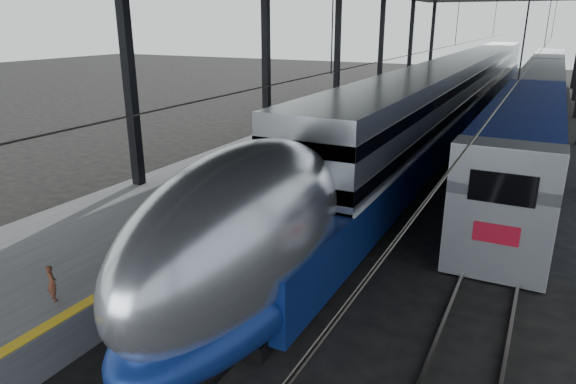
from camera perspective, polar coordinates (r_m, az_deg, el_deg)
The scene contains 7 objects.
ground at distance 13.82m, azimuth -11.98°, elevation -11.96°, with size 160.00×160.00×0.00m, color black.
platform at distance 31.85m, azimuth 5.76°, elevation 6.76°, with size 6.00×80.00×1.00m, color #4C4C4F.
yellow_strip at distance 30.87m, azimuth 10.67°, elevation 7.12°, with size 0.30×80.00×0.01m, color gold.
rails at distance 30.06m, azimuth 20.10°, elevation 4.20°, with size 6.52×80.00×0.16m.
tgv_train at distance 37.39m, azimuth 18.22°, elevation 10.19°, with size 3.16×65.20×4.52m.
second_train at distance 41.37m, azimuth 26.16°, elevation 9.73°, with size 2.79×56.05×3.85m.
child at distance 12.61m, azimuth -24.76°, elevation -9.16°, with size 0.31×0.20×0.84m, color #50281A.
Camera 1 is at (7.79, -9.09, 6.90)m, focal length 32.00 mm.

